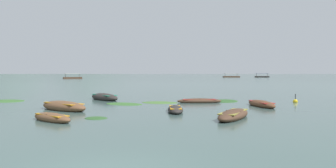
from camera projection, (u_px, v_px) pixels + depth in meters
name	position (u px, v px, depth m)	size (l,w,h in m)	color
ground_plane	(155.00, 74.00, 1505.75)	(6000.00, 6000.00, 0.00)	#425B56
mountain_1	(7.00, 54.00, 2454.37)	(861.21, 861.21, 290.45)	#4C5B56
mountain_2	(87.00, 60.00, 2561.48)	(881.36, 881.36, 211.41)	#4C5B56
rowboat_0	(233.00, 115.00, 17.57)	(3.09, 4.26, 0.60)	#4C3323
rowboat_1	(64.00, 106.00, 21.54)	(4.30, 4.05, 0.75)	brown
rowboat_2	(261.00, 104.00, 23.84)	(1.51, 4.05, 0.56)	brown
rowboat_3	(104.00, 97.00, 29.72)	(3.68, 4.36, 0.75)	#2D2826
rowboat_4	(175.00, 109.00, 20.43)	(1.01, 3.19, 0.49)	#2D2826
rowboat_5	(52.00, 118.00, 16.57)	(2.89, 2.74, 0.52)	brown
rowboat_6	(199.00, 101.00, 26.78)	(3.73, 1.01, 0.46)	#4C3323
ferry_0	(262.00, 77.00, 187.29)	(8.52, 4.72, 2.54)	#2D2826
ferry_1	(231.00, 77.00, 186.72)	(9.44, 3.95, 2.54)	#4C3323
ferry_2	(73.00, 78.00, 141.33)	(8.27, 5.37, 2.54)	#4C3323
mooring_buoy	(295.00, 101.00, 27.05)	(0.39, 0.39, 0.83)	yellow
weed_patch_0	(124.00, 104.00, 25.62)	(3.28, 2.01, 0.14)	#38662D
weed_patch_2	(160.00, 103.00, 26.83)	(3.06, 2.03, 0.14)	#477033
weed_patch_4	(7.00, 101.00, 28.39)	(3.47, 2.74, 0.14)	#38662D
weed_patch_5	(225.00, 101.00, 28.40)	(3.44, 2.15, 0.14)	#2D5628
weed_patch_6	(96.00, 118.00, 17.55)	(1.26, 1.16, 0.14)	#2D5628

